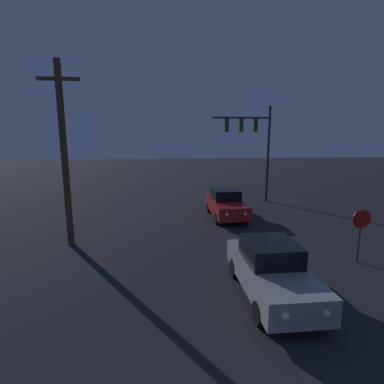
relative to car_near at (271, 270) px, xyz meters
The scene contains 5 objects.
car_near is the anchor object (origin of this frame).
car_far 8.80m from the car_near, 87.11° to the left, with size 1.94×4.43×1.65m.
traffic_signal_mast 13.68m from the car_near, 76.18° to the left, with size 4.18×0.30×6.77m.
stop_sign 4.68m from the car_near, 25.90° to the left, with size 0.73×0.07×2.07m.
utility_pole 9.47m from the car_near, 145.79° to the left, with size 1.69×0.28×7.81m.
Camera 1 is at (-1.38, -0.81, 4.83)m, focal length 28.00 mm.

